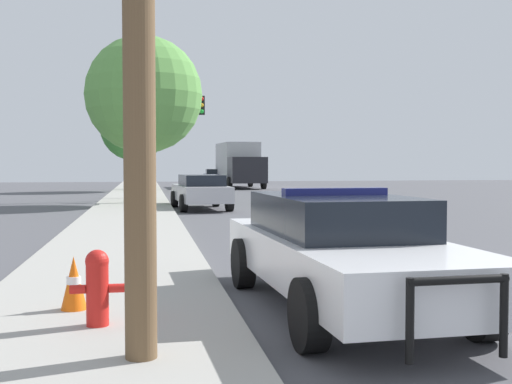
# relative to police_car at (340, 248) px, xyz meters

# --- Properties ---
(ground_plane) EXTENTS (110.00, 110.00, 0.00)m
(ground_plane) POSITION_rel_police_car_xyz_m (2.27, 0.32, -0.75)
(ground_plane) COLOR #4F4F54
(sidewalk_left) EXTENTS (3.00, 110.00, 0.13)m
(sidewalk_left) POSITION_rel_police_car_xyz_m (-2.83, 0.32, -0.68)
(sidewalk_left) COLOR #A3A099
(sidewalk_left) RESTS_ON ground_plane
(police_car) EXTENTS (2.20, 5.37, 1.47)m
(police_car) POSITION_rel_police_car_xyz_m (0.00, 0.00, 0.00)
(police_car) COLOR white
(police_car) RESTS_ON ground_plane
(fire_hydrant) EXTENTS (0.54, 0.24, 0.77)m
(fire_hydrant) POSITION_rel_police_car_xyz_m (-2.82, -0.87, -0.20)
(fire_hydrant) COLOR red
(fire_hydrant) RESTS_ON sidewalk_left
(traffic_light) EXTENTS (3.83, 0.35, 5.03)m
(traffic_light) POSITION_rel_police_car_xyz_m (-1.72, 23.39, 2.95)
(traffic_light) COLOR #424247
(traffic_light) RESTS_ON sidewalk_left
(car_background_midblock) EXTENTS (2.18, 4.61, 1.33)m
(car_background_midblock) POSITION_rel_police_car_xyz_m (-0.22, 17.19, -0.03)
(car_background_midblock) COLOR #B7B7BC
(car_background_midblock) RESTS_ON ground_plane
(car_background_distant) EXTENTS (2.03, 3.98, 1.33)m
(car_background_distant) POSITION_rel_police_car_xyz_m (3.07, 42.44, -0.02)
(car_background_distant) COLOR #333856
(car_background_distant) RESTS_ON ground_plane
(box_truck) EXTENTS (2.88, 7.60, 3.28)m
(box_truck) POSITION_rel_police_car_xyz_m (4.43, 38.79, 0.98)
(box_truck) COLOR black
(box_truck) RESTS_ON ground_plane
(tree_sidewalk_mid) EXTENTS (4.89, 4.89, 6.97)m
(tree_sidewalk_mid) POSITION_rel_police_car_xyz_m (-2.36, 19.86, 3.90)
(tree_sidewalk_mid) COLOR brown
(tree_sidewalk_mid) RESTS_ON sidewalk_left
(tree_sidewalk_far) EXTENTS (4.23, 4.23, 6.04)m
(tree_sidewalk_far) POSITION_rel_police_car_xyz_m (-3.00, 33.84, 3.30)
(tree_sidewalk_far) COLOR brown
(tree_sidewalk_far) RESTS_ON sidewalk_left
(traffic_cone) EXTENTS (0.29, 0.29, 0.60)m
(traffic_cone) POSITION_rel_police_car_xyz_m (-3.13, -0.09, -0.31)
(traffic_cone) COLOR orange
(traffic_cone) RESTS_ON sidewalk_left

